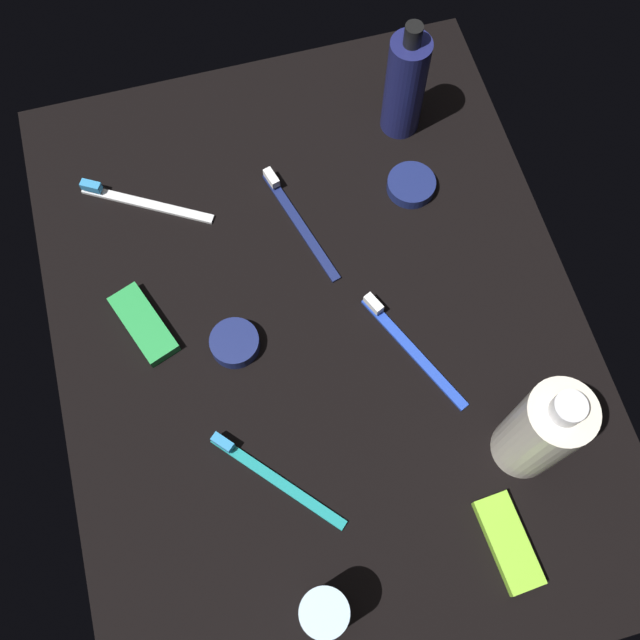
{
  "coord_description": "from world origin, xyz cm",
  "views": [
    {
      "loc": [
        -31.46,
        8.53,
        85.08
      ],
      "look_at": [
        0.0,
        0.0,
        3.0
      ],
      "focal_mm": 41.81,
      "sensor_mm": 36.0,
      "label": 1
    }
  ],
  "objects_px": {
    "bodywash_bottle": "(541,431)",
    "snack_bar_green": "(144,324)",
    "toothbrush_teal": "(269,475)",
    "cream_tin_right": "(235,343)",
    "toothbrush_blue": "(408,344)",
    "deodorant_stick": "(324,613)",
    "snack_bar_lime": "(508,543)",
    "toothbrush_navy": "(296,218)",
    "cream_tin_left": "(411,185)",
    "toothbrush_white": "(139,201)",
    "lotion_bottle": "(405,85)"
  },
  "relations": [
    {
      "from": "bodywash_bottle",
      "to": "toothbrush_teal",
      "type": "height_order",
      "value": "bodywash_bottle"
    },
    {
      "from": "toothbrush_navy",
      "to": "snack_bar_green",
      "type": "height_order",
      "value": "toothbrush_navy"
    },
    {
      "from": "deodorant_stick",
      "to": "toothbrush_teal",
      "type": "height_order",
      "value": "deodorant_stick"
    },
    {
      "from": "toothbrush_navy",
      "to": "toothbrush_blue",
      "type": "relative_size",
      "value": 1.04
    },
    {
      "from": "snack_bar_lime",
      "to": "cream_tin_left",
      "type": "xyz_separation_m",
      "value": [
        0.46,
        -0.04,
        0.0
      ]
    },
    {
      "from": "toothbrush_teal",
      "to": "cream_tin_right",
      "type": "relative_size",
      "value": 2.4
    },
    {
      "from": "bodywash_bottle",
      "to": "snack_bar_green",
      "type": "xyz_separation_m",
      "value": [
        0.26,
        0.39,
        -0.08
      ]
    },
    {
      "from": "toothbrush_blue",
      "to": "toothbrush_white",
      "type": "distance_m",
      "value": 0.4
    },
    {
      "from": "toothbrush_blue",
      "to": "snack_bar_green",
      "type": "xyz_separation_m",
      "value": [
        0.11,
        0.3,
        0.0
      ]
    },
    {
      "from": "toothbrush_blue",
      "to": "snack_bar_lime",
      "type": "height_order",
      "value": "toothbrush_blue"
    },
    {
      "from": "snack_bar_lime",
      "to": "lotion_bottle",
      "type": "bearing_deg",
      "value": -9.51
    },
    {
      "from": "lotion_bottle",
      "to": "bodywash_bottle",
      "type": "relative_size",
      "value": 0.98
    },
    {
      "from": "snack_bar_lime",
      "to": "deodorant_stick",
      "type": "bearing_deg",
      "value": 90.21
    },
    {
      "from": "deodorant_stick",
      "to": "snack_bar_lime",
      "type": "xyz_separation_m",
      "value": [
        0.02,
        -0.21,
        -0.04
      ]
    },
    {
      "from": "bodywash_bottle",
      "to": "toothbrush_teal",
      "type": "relative_size",
      "value": 1.3
    },
    {
      "from": "toothbrush_navy",
      "to": "cream_tin_right",
      "type": "height_order",
      "value": "same"
    },
    {
      "from": "toothbrush_teal",
      "to": "toothbrush_white",
      "type": "relative_size",
      "value": 0.88
    },
    {
      "from": "deodorant_stick",
      "to": "snack_bar_green",
      "type": "height_order",
      "value": "deodorant_stick"
    },
    {
      "from": "deodorant_stick",
      "to": "cream_tin_left",
      "type": "distance_m",
      "value": 0.54
    },
    {
      "from": "deodorant_stick",
      "to": "bodywash_bottle",
      "type": "bearing_deg",
      "value": -67.23
    },
    {
      "from": "cream_tin_right",
      "to": "deodorant_stick",
      "type": "bearing_deg",
      "value": -175.74
    },
    {
      "from": "bodywash_bottle",
      "to": "toothbrush_white",
      "type": "xyz_separation_m",
      "value": [
        0.44,
        0.37,
        -0.08
      ]
    },
    {
      "from": "bodywash_bottle",
      "to": "toothbrush_navy",
      "type": "distance_m",
      "value": 0.41
    },
    {
      "from": "toothbrush_white",
      "to": "snack_bar_lime",
      "type": "relative_size",
      "value": 1.55
    },
    {
      "from": "toothbrush_navy",
      "to": "snack_bar_lime",
      "type": "height_order",
      "value": "toothbrush_navy"
    },
    {
      "from": "deodorant_stick",
      "to": "toothbrush_white",
      "type": "distance_m",
      "value": 0.56
    },
    {
      "from": "cream_tin_right",
      "to": "toothbrush_teal",
      "type": "bearing_deg",
      "value": -179.09
    },
    {
      "from": "snack_bar_lime",
      "to": "cream_tin_right",
      "type": "xyz_separation_m",
      "value": [
        0.3,
        0.24,
        0.0
      ]
    },
    {
      "from": "toothbrush_teal",
      "to": "toothbrush_navy",
      "type": "bearing_deg",
      "value": -19.73
    },
    {
      "from": "bodywash_bottle",
      "to": "cream_tin_left",
      "type": "xyz_separation_m",
      "value": [
        0.36,
        0.02,
        -0.08
      ]
    },
    {
      "from": "deodorant_stick",
      "to": "toothbrush_white",
      "type": "relative_size",
      "value": 0.53
    },
    {
      "from": "toothbrush_teal",
      "to": "toothbrush_white",
      "type": "height_order",
      "value": "same"
    },
    {
      "from": "bodywash_bottle",
      "to": "cream_tin_right",
      "type": "relative_size",
      "value": 3.12
    },
    {
      "from": "snack_bar_green",
      "to": "snack_bar_lime",
      "type": "bearing_deg",
      "value": -157.11
    },
    {
      "from": "snack_bar_green",
      "to": "cream_tin_left",
      "type": "distance_m",
      "value": 0.39
    },
    {
      "from": "snack_bar_lime",
      "to": "cream_tin_left",
      "type": "bearing_deg",
      "value": -8.66
    },
    {
      "from": "bodywash_bottle",
      "to": "cream_tin_left",
      "type": "distance_m",
      "value": 0.37
    },
    {
      "from": "toothbrush_teal",
      "to": "toothbrush_white",
      "type": "distance_m",
      "value": 0.4
    },
    {
      "from": "toothbrush_teal",
      "to": "toothbrush_blue",
      "type": "xyz_separation_m",
      "value": [
        0.11,
        -0.2,
        0.0
      ]
    },
    {
      "from": "toothbrush_navy",
      "to": "toothbrush_blue",
      "type": "xyz_separation_m",
      "value": [
        -0.2,
        -0.09,
        0.0
      ]
    },
    {
      "from": "bodywash_bottle",
      "to": "snack_bar_green",
      "type": "bearing_deg",
      "value": 56.25
    },
    {
      "from": "cream_tin_left",
      "to": "toothbrush_white",
      "type": "bearing_deg",
      "value": 78.39
    },
    {
      "from": "toothbrush_navy",
      "to": "snack_bar_green",
      "type": "relative_size",
      "value": 1.7
    },
    {
      "from": "lotion_bottle",
      "to": "toothbrush_navy",
      "type": "distance_m",
      "value": 0.22
    },
    {
      "from": "bodywash_bottle",
      "to": "cream_tin_right",
      "type": "distance_m",
      "value": 0.36
    },
    {
      "from": "deodorant_stick",
      "to": "toothbrush_blue",
      "type": "height_order",
      "value": "deodorant_stick"
    },
    {
      "from": "deodorant_stick",
      "to": "toothbrush_white",
      "type": "bearing_deg",
      "value": 10.49
    },
    {
      "from": "bodywash_bottle",
      "to": "toothbrush_navy",
      "type": "relative_size",
      "value": 1.05
    },
    {
      "from": "lotion_bottle",
      "to": "cream_tin_left",
      "type": "distance_m",
      "value": 0.13
    },
    {
      "from": "toothbrush_white",
      "to": "cream_tin_left",
      "type": "bearing_deg",
      "value": -101.61
    }
  ]
}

